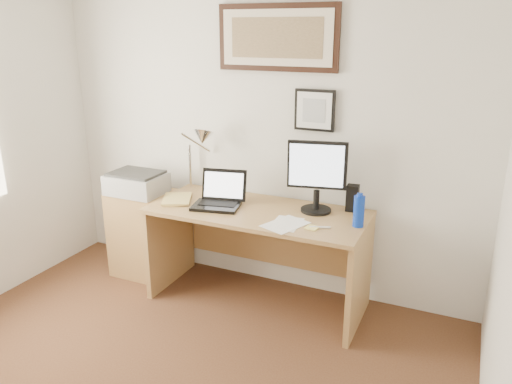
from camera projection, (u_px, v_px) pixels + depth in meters
The scene contains 17 objects.
wall_back at pixel (259, 132), 3.87m from camera, with size 3.50×0.02×2.50m, color silver.
side_cabinet at pixel (145, 233), 4.23m from camera, with size 0.50×0.40×0.73m, color olive.
water_bottle at pixel (359, 211), 3.31m from camera, with size 0.07×0.07×0.21m, color #0D32B0.
bottle_cap at pixel (360, 195), 3.28m from camera, with size 0.04×0.04×0.02m, color #0D32B0.
speaker at pixel (352, 198), 3.60m from camera, with size 0.09×0.08×0.19m, color black.
paper_sheet_a at pixel (286, 223), 3.39m from camera, with size 0.19×0.27×0.00m, color white.
paper_sheet_b at pixel (285, 224), 3.37m from camera, with size 0.21×0.30×0.00m, color white.
sticky_pad at pixel (312, 228), 3.31m from camera, with size 0.08×0.08×0.01m, color #FFEE78.
marker_pen at pixel (320, 227), 3.31m from camera, with size 0.02×0.02×0.14m, color silver.
book at pixel (163, 199), 3.84m from camera, with size 0.21×0.29×0.02m, color #D5B864.
desk at pixel (262, 235), 3.79m from camera, with size 1.60×0.70×0.75m.
laptop at pixel (219, 198), 3.72m from camera, with size 0.38×0.36×0.26m.
lcd_monitor at pixel (317, 173), 3.52m from camera, with size 0.42×0.22×0.52m.
printer at pixel (137, 183), 4.06m from camera, with size 0.44×0.34×0.18m.
desk_lamp at pixel (202, 140), 3.88m from camera, with size 0.29×0.27×0.53m.
picture_large at pixel (277, 38), 3.57m from camera, with size 0.92×0.04×0.47m.
picture_small at pixel (315, 110), 3.61m from camera, with size 0.30×0.03×0.30m.
Camera 1 is at (1.54, -1.50, 2.01)m, focal length 35.00 mm.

